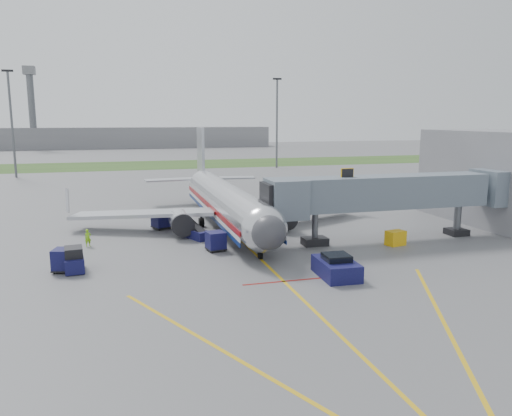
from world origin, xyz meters
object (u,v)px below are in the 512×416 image
object	(u,v)px
belt_loader	(196,233)
ramp_worker	(88,238)
baggage_tug	(74,261)
pushback_tug	(336,267)
airliner	(226,201)

from	to	relation	value
belt_loader	ramp_worker	size ratio (longest dim) A/B	2.63
baggage_tug	ramp_worker	size ratio (longest dim) A/B	1.75
belt_loader	baggage_tug	bearing A→B (deg)	-142.49
baggage_tug	ramp_worker	xyz separation A→B (m)	(0.62, 7.47, -0.03)
belt_loader	ramp_worker	distance (m)	9.80
pushback_tug	baggage_tug	distance (m)	19.49
baggage_tug	belt_loader	size ratio (longest dim) A/B	0.67
airliner	pushback_tug	size ratio (longest dim) A/B	8.63
airliner	pushback_tug	distance (m)	19.74
baggage_tug	pushback_tug	bearing A→B (deg)	-19.57
airliner	ramp_worker	world-z (taller)	airliner
airliner	pushback_tug	bearing A→B (deg)	-78.26
pushback_tug	ramp_worker	world-z (taller)	pushback_tug
belt_loader	ramp_worker	xyz separation A→B (m)	(-9.79, -0.51, 0.30)
baggage_tug	airliner	bearing A→B (deg)	41.49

